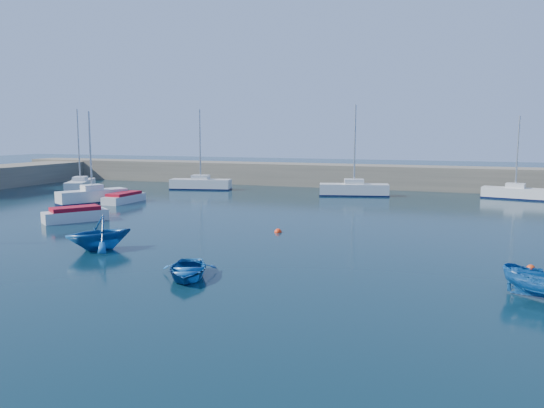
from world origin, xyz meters
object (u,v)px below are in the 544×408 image
(dinghy_center, at_px, (187,270))
(motorboat_2, at_px, (124,198))
(sailboat_3, at_px, (92,196))
(sailboat_4, at_px, (80,185))
(sailboat_7, at_px, (515,193))
(motorboat_1, at_px, (75,214))
(sailboat_5, at_px, (201,184))
(sailboat_6, at_px, (354,189))
(dinghy_left, at_px, (99,233))

(dinghy_center, bearing_deg, motorboat_2, 108.11)
(sailboat_3, height_order, motorboat_2, sailboat_3)
(sailboat_4, height_order, motorboat_2, sailboat_4)
(sailboat_7, relative_size, motorboat_1, 1.78)
(sailboat_4, height_order, sailboat_5, sailboat_5)
(sailboat_3, relative_size, motorboat_2, 1.79)
(motorboat_1, bearing_deg, motorboat_2, 141.63)
(sailboat_6, height_order, motorboat_1, sailboat_6)
(sailboat_3, distance_m, dinghy_left, 20.77)
(sailboat_3, xyz_separation_m, sailboat_4, (-8.47, 8.63, -0.07))
(sailboat_5, bearing_deg, motorboat_1, 172.02)
(sailboat_6, bearing_deg, motorboat_1, 130.41)
(dinghy_left, bearing_deg, motorboat_1, 170.88)
(sailboat_4, bearing_deg, motorboat_1, -78.14)
(sailboat_5, distance_m, motorboat_1, 22.49)
(sailboat_6, relative_size, dinghy_center, 2.64)
(sailboat_3, relative_size, dinghy_left, 2.31)
(sailboat_7, bearing_deg, sailboat_3, 126.13)
(sailboat_5, relative_size, motorboat_2, 1.93)
(sailboat_3, height_order, dinghy_left, sailboat_3)
(sailboat_5, height_order, dinghy_center, sailboat_5)
(motorboat_2, relative_size, dinghy_center, 1.34)
(motorboat_2, bearing_deg, sailboat_3, -157.57)
(sailboat_7, relative_size, motorboat_2, 1.72)
(sailboat_3, xyz_separation_m, sailboat_7, (36.72, 16.11, -0.05))
(sailboat_6, bearing_deg, dinghy_left, 150.16)
(sailboat_3, xyz_separation_m, motorboat_1, (5.57, -8.89, -0.15))
(sailboat_4, height_order, dinghy_center, sailboat_4)
(sailboat_5, height_order, sailboat_7, sailboat_5)
(motorboat_1, height_order, motorboat_2, motorboat_1)
(sailboat_7, xyz_separation_m, motorboat_2, (-34.04, -15.04, -0.16))
(dinghy_center, distance_m, dinghy_left, 8.14)
(sailboat_4, relative_size, sailboat_5, 1.00)
(dinghy_center, bearing_deg, sailboat_6, 65.41)
(sailboat_6, relative_size, motorboat_1, 2.04)
(sailboat_4, bearing_deg, sailboat_5, -5.42)
(sailboat_3, distance_m, sailboat_7, 40.10)
(motorboat_1, xyz_separation_m, motorboat_2, (-2.89, 9.96, -0.06))
(motorboat_1, bearing_deg, sailboat_4, 164.15)
(sailboat_6, xyz_separation_m, dinghy_left, (-8.32, -29.53, 0.27))
(motorboat_1, relative_size, dinghy_left, 1.25)
(sailboat_7, bearing_deg, dinghy_center, 168.01)
(motorboat_1, bearing_deg, dinghy_left, -7.70)
(sailboat_5, height_order, motorboat_2, sailboat_5)
(sailboat_3, distance_m, sailboat_6, 25.39)
(motorboat_2, bearing_deg, motorboat_1, -73.21)
(sailboat_3, distance_m, sailboat_5, 14.15)
(sailboat_7, distance_m, motorboat_1, 39.94)
(sailboat_6, xyz_separation_m, dinghy_center, (-0.96, -32.96, -0.31))
(sailboat_6, bearing_deg, sailboat_3, 107.97)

